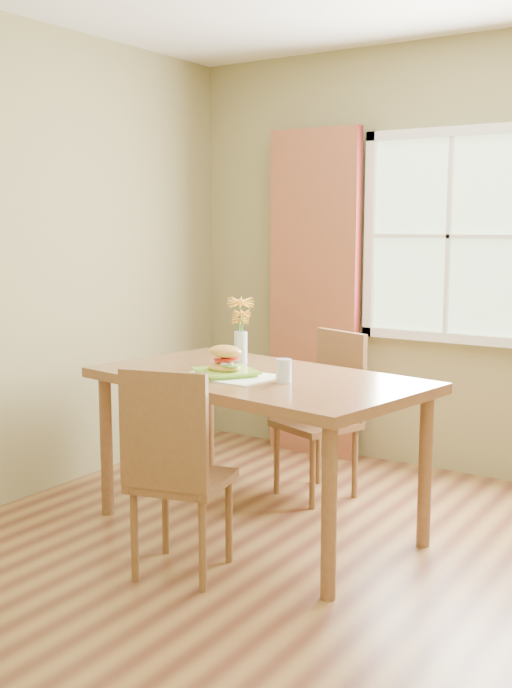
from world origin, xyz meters
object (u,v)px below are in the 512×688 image
Objects in this scene: croissant_sandwich at (225,359)px; flower_vase at (241,324)px; chair_far at (327,406)px; dining_table at (257,391)px; water_glass at (284,371)px; chair_near at (174,465)px.

croissant_sandwich is 0.53× the size of flower_vase.
flower_vase is (-0.28, -0.48, 0.51)m from chair_far.
dining_table is 0.24m from croissant_sandwich.
dining_table is at bearing -41.07° from flower_vase.
flower_vase is (-0.47, 0.32, 0.17)m from water_glass.
chair_far is at bearing 96.64° from dining_table.
croissant_sandwich reaches higher than dining_table.
water_glass is at bearing -34.15° from flower_vase.
chair_far is at bearing 59.78° from flower_vase.
chair_near is at bearing -78.03° from croissant_sandwich.
dining_table is 4.91× the size of flower_vase.
chair_far is (0.03, 0.70, -0.21)m from dining_table.
chair_far is 0.89m from water_glass.
water_glass reaches higher than dining_table.
dining_table is 9.26× the size of croissant_sandwich.
dining_table is 0.45m from flower_vase.
chair_near is 4.96× the size of croissant_sandwich.
chair_far is 2.61× the size of flower_vase.
water_glass is 0.59m from flower_vase.
chair_near reaches higher than water_glass.
water_glass is at bearing -15.39° from dining_table.
chair_near reaches higher than dining_table.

